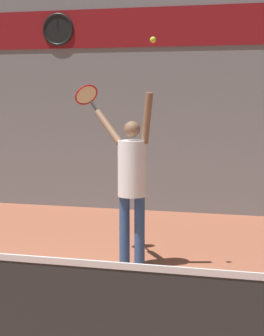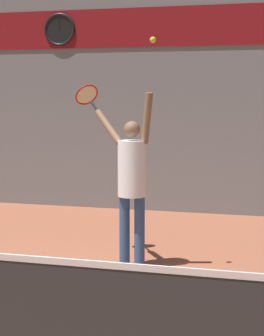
% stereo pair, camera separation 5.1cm
% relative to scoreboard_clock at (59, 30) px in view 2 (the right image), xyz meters
% --- Properties ---
extents(ground_plane, '(18.00, 18.00, 0.00)m').
position_rel_scoreboard_clock_xyz_m(ground_plane, '(1.63, -5.62, -3.33)').
color(ground_plane, '#9E563D').
extents(back_wall, '(18.00, 0.10, 5.00)m').
position_rel_scoreboard_clock_xyz_m(back_wall, '(1.63, 0.08, -0.83)').
color(back_wall, slate).
rests_on(back_wall, ground_plane).
extents(sponsor_banner, '(6.40, 0.02, 0.69)m').
position_rel_scoreboard_clock_xyz_m(sponsor_banner, '(1.63, 0.02, -0.00)').
color(sponsor_banner, maroon).
extents(scoreboard_clock, '(0.61, 0.06, 0.61)m').
position_rel_scoreboard_clock_xyz_m(scoreboard_clock, '(0.00, 0.00, 0.00)').
color(scoreboard_clock, black).
extents(tennis_player, '(0.89, 0.54, 2.17)m').
position_rel_scoreboard_clock_xyz_m(tennis_player, '(2.38, -3.56, -2.20)').
color(tennis_player, '#2D4C7F').
rests_on(tennis_player, ground_plane).
extents(tennis_racket, '(0.43, 0.42, 0.37)m').
position_rel_scoreboard_clock_xyz_m(tennis_racket, '(1.63, -3.05, -1.21)').
color(tennis_racket, black).
extents(tennis_ball, '(0.07, 0.07, 0.07)m').
position_rel_scoreboard_clock_xyz_m(tennis_ball, '(2.67, -3.69, -0.56)').
color(tennis_ball, '#CCDB2D').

